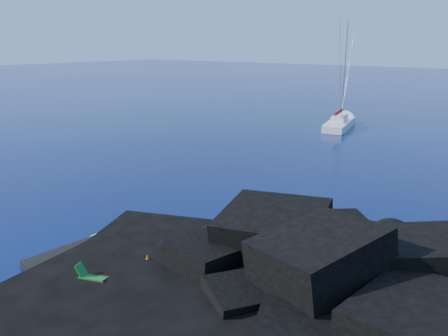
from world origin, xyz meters
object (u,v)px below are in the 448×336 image
Objects in this scene: deck_chair at (93,274)px; sunbather at (90,264)px; marker_cone at (148,259)px; sailboat at (339,127)px.

deck_chair is 0.83× the size of sunbather.
deck_chair is 2.84m from marker_cone.
sailboat is 8.09× the size of sunbather.
marker_cone is (2.05, 1.93, 0.10)m from sunbather.
sunbather is (-1.42, 0.83, -0.31)m from deck_chair.
sailboat reaches higher than deck_chair.
deck_chair is at bearing -49.02° from sunbather.
deck_chair is (6.95, -44.72, 0.83)m from sailboat.
sailboat is at bearing 100.24° from marker_cone.
marker_cone is (0.63, 2.76, -0.22)m from deck_chair.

